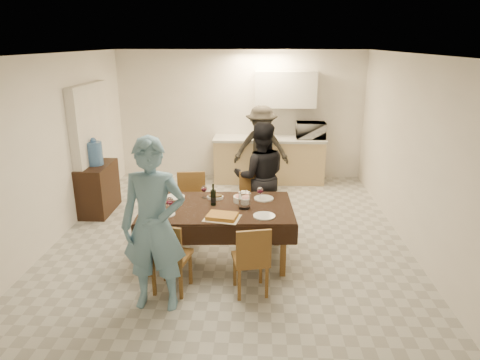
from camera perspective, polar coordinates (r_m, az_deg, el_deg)
The scene contains 33 objects.
floor at distance 6.38m, azimuth -1.24°, elevation -7.57°, with size 5.00×6.00×0.02m, color #BBBCB6.
ceiling at distance 5.75m, azimuth -1.42°, elevation 16.46°, with size 5.00×6.00×0.02m, color white.
wall_back at distance 8.87m, azimuth 0.03°, elevation 8.61°, with size 5.00×0.02×2.60m, color white.
wall_front at distance 3.13m, azimuth -5.17°, elevation -9.87°, with size 5.00×0.02×2.60m, color white.
wall_left at distance 6.60m, azimuth -23.59°, elevation 3.75°, with size 0.02×6.00×2.60m, color white.
wall_right at distance 6.28m, azimuth 22.11°, elevation 3.27°, with size 0.02×6.00×2.60m, color white.
stub_partition at distance 7.69m, azimuth -19.02°, elevation 4.22°, with size 0.15×1.40×2.10m, color beige.
kitchen_base_cabinet at distance 8.74m, azimuth 3.87°, elevation 2.57°, with size 2.20×0.60×0.86m, color tan.
kitchen_worktop at distance 8.63m, azimuth 3.93°, elevation 5.49°, with size 2.24×0.64×0.05m, color #B1B2AC.
upper_cabinet at distance 8.62m, azimuth 6.09°, elevation 11.92°, with size 1.20×0.34×0.70m, color silver.
dining_table at distance 5.49m, azimuth -3.09°, elevation -3.88°, with size 1.97×1.21×0.75m.
chair_near_left at distance 4.88m, azimuth -9.37°, elevation -9.35°, with size 0.46×0.46×0.47m.
chair_near_right at distance 4.79m, azimuth 1.40°, elevation -9.87°, with size 0.46×0.46×0.46m.
chair_far_left at distance 6.21m, azimuth -6.60°, elevation -2.81°, with size 0.47×0.47×0.50m.
chair_far_right at distance 6.13m, azimuth 1.74°, elevation -2.90°, with size 0.43×0.43×0.50m.
console at distance 7.53m, azimuth -18.37°, elevation -1.06°, with size 0.44×0.89×0.82m, color black.
water_jug at distance 7.36m, azimuth -18.83°, elevation 3.37°, with size 0.26×0.26×0.38m, color #4F82CC.
wine_bottle at distance 5.47m, azimuth -3.59°, elevation -1.94°, with size 0.07×0.07×0.29m, color black, non-canonical shape.
water_pitcher at distance 5.36m, azimuth 0.56°, elevation -2.73°, with size 0.14×0.14×0.22m, color white.
savoury_tart at distance 5.10m, azimuth -2.40°, elevation -4.87°, with size 0.41×0.31×0.05m, color #BC8537.
salad_bowl at distance 5.61m, azimuth 0.14°, elevation -2.55°, with size 0.20×0.20×0.08m, color silver.
mushroom_dish at distance 5.73m, azimuth -3.32°, elevation -2.34°, with size 0.20×0.20×0.03m, color silver.
wine_glass_a at distance 5.29m, azimuth -9.33°, elevation -3.34°, with size 0.09×0.09×0.21m, color white, non-canonical shape.
wine_glass_b at distance 5.65m, azimuth 2.70°, elevation -1.81°, with size 0.08×0.08×0.19m, color white, non-canonical shape.
wine_glass_c at distance 5.74m, azimuth -4.80°, elevation -1.57°, with size 0.08×0.08×0.18m, color white, non-canonical shape.
plate_near_left at distance 5.29m, azimuth -9.92°, elevation -4.51°, with size 0.24×0.24×0.01m, color silver.
plate_near_right at distance 5.17m, azimuth 3.23°, elevation -4.80°, with size 0.27×0.27×0.02m, color silver.
plate_far_left at distance 5.83m, azimuth -8.68°, elevation -2.25°, with size 0.27×0.27×0.02m, color silver.
plate_far_right at distance 5.72m, azimuth 3.19°, elevation -2.47°, with size 0.26×0.26×0.02m, color silver.
microwave at distance 8.65m, azimuth 9.43°, elevation 6.56°, with size 0.58×0.39×0.32m, color silver.
person_near at distance 4.54m, azimuth -11.42°, elevation -6.02°, with size 0.68×0.45×1.88m, color #6492B1.
person_far at distance 6.41m, azimuth 2.72°, elevation 0.48°, with size 0.80×0.63×1.65m, color black.
person_kitchen at distance 8.20m, azimuth 2.85°, elevation 4.29°, with size 1.04×0.60×1.61m, color black.
Camera 1 is at (0.41, -5.74, 2.77)m, focal length 32.00 mm.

